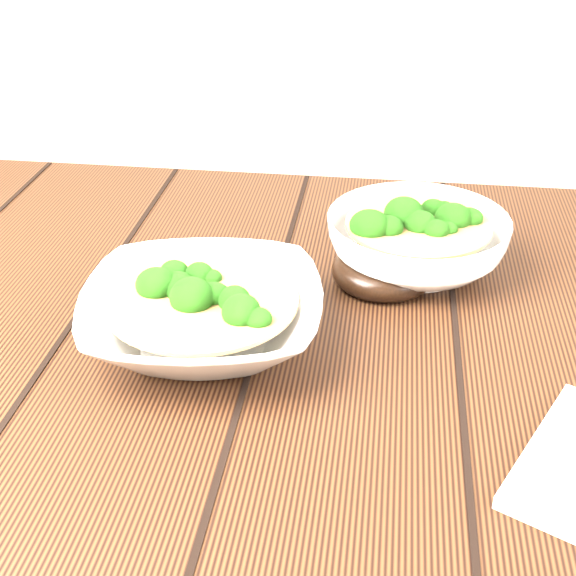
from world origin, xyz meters
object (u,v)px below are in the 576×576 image
Objects in this scene: table at (284,408)px; soup_bowl_back at (417,241)px; soup_bowl_front at (203,314)px; trivet at (383,271)px.

table is 4.32× the size of soup_bowl_back.
soup_bowl_front is at bearing -139.16° from soup_bowl_back.
soup_bowl_front is 2.29× the size of trivet.
soup_bowl_back is at bearing 40.84° from soup_bowl_front.
soup_bowl_back reaches higher than soup_bowl_front.
trivet is at bearing 39.66° from soup_bowl_front.
trivet is (0.18, 0.15, -0.02)m from soup_bowl_front.
soup_bowl_front is 0.28m from soup_bowl_back.
trivet is (0.10, 0.10, 0.13)m from table.
soup_bowl_front reaches higher than trivet.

